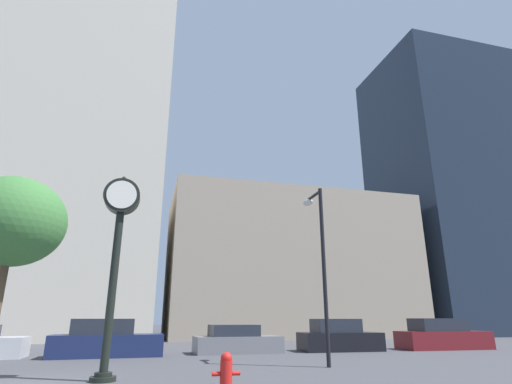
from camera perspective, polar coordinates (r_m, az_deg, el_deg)
building_tall_tower at (r=39.55m, az=-23.47°, el=9.52°), size 14.66×12.00×37.17m
building_storefront_row at (r=37.41m, az=4.31°, el=-10.67°), size 21.18×12.00×12.02m
building_glass_modern at (r=49.13m, az=25.84°, el=0.36°), size 13.86×12.00×30.40m
street_clock at (r=11.89m, az=-19.11°, el=-5.84°), size 1.00×0.65×5.50m
car_navy at (r=18.90m, az=-20.58°, el=-19.26°), size 4.52×1.88×1.51m
car_grey at (r=19.74m, az=-2.78°, el=-20.49°), size 4.02×1.89×1.24m
car_black at (r=21.31m, az=11.75°, el=-19.67°), size 4.02×1.88×1.50m
car_maroon at (r=24.14m, az=25.02°, el=-18.16°), size 4.77×1.97×1.53m
fire_hydrant_near at (r=9.90m, az=-4.28°, el=-24.08°), size 0.64×0.28×0.79m
street_lamp_right at (r=14.88m, az=8.90°, el=-7.44°), size 0.36×1.57×6.13m
bare_tree at (r=14.81m, az=-31.38°, el=-3.66°), size 3.16×3.16×5.88m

